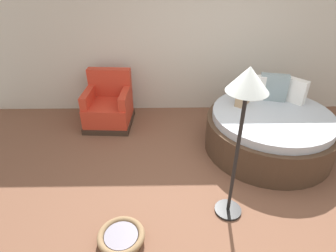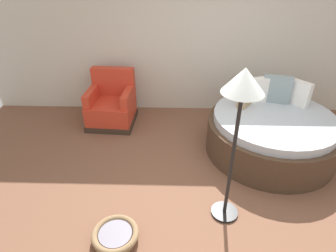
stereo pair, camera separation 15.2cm
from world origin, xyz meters
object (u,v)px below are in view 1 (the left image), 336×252
red_armchair (109,106)px  pet_basket (121,237)px  floor_lamp (246,96)px  round_daybed (269,130)px

red_armchair → pet_basket: bearing=-78.5°
pet_basket → red_armchair: bearing=101.5°
red_armchair → floor_lamp: size_ratio=0.52×
red_armchair → round_daybed: bearing=-17.6°
red_armchair → floor_lamp: 3.00m
pet_basket → floor_lamp: size_ratio=0.28×
round_daybed → pet_basket: size_ratio=3.78×
red_armchair → pet_basket: size_ratio=1.84×
pet_basket → floor_lamp: bearing=18.4°
pet_basket → floor_lamp: floor_lamp is taller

